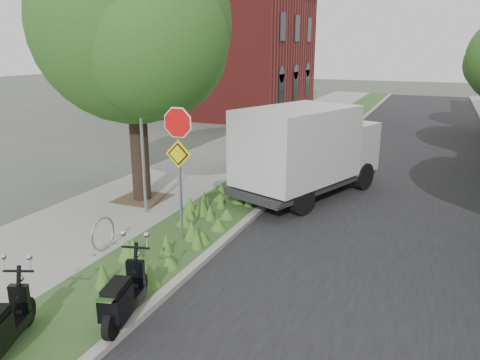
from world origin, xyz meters
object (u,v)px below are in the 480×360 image
object	(u,v)px
scooter_near	(1,332)
scooter_far	(121,302)
sign_assembly	(179,147)
utility_cabinet	(244,150)
box_truck	(307,147)

from	to	relation	value
scooter_near	scooter_far	bearing A→B (deg)	49.77
sign_assembly	utility_cabinet	xyz separation A→B (m)	(-1.40, 7.22, -1.64)
utility_cabinet	scooter_far	bearing A→B (deg)	-78.08
sign_assembly	utility_cabinet	world-z (taller)	sign_assembly
box_truck	scooter_near	bearing A→B (deg)	-101.81
scooter_near	utility_cabinet	size ratio (longest dim) A/B	1.31
sign_assembly	box_truck	bearing A→B (deg)	70.17
box_truck	sign_assembly	bearing A→B (deg)	-109.83
sign_assembly	scooter_near	size ratio (longest dim) A/B	2.08
sign_assembly	utility_cabinet	size ratio (longest dim) A/B	2.72
sign_assembly	box_truck	size ratio (longest dim) A/B	0.57
box_truck	scooter_far	bearing A→B (deg)	-95.97
box_truck	utility_cabinet	world-z (taller)	box_truck
scooter_near	box_truck	bearing A→B (deg)	78.19
sign_assembly	scooter_far	bearing A→B (deg)	-76.11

